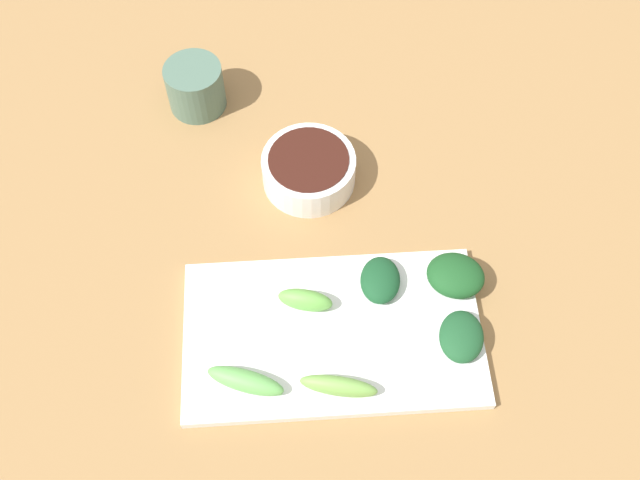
{
  "coord_description": "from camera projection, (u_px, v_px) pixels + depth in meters",
  "views": [
    {
      "loc": [
        0.4,
        -0.01,
        0.79
      ],
      "look_at": [
        -0.04,
        0.02,
        0.05
      ],
      "focal_mm": 42.13,
      "sensor_mm": 36.0,
      "label": 1
    }
  ],
  "objects": [
    {
      "name": "tabletop",
      "position": [
        304.0,
        286.0,
        0.87
      ],
      "size": [
        2.1,
        2.1,
        0.02
      ],
      "primitive_type": "cube",
      "color": "#987245",
      "rests_on": "ground"
    },
    {
      "name": "sauce_bowl",
      "position": [
        309.0,
        169.0,
        0.92
      ],
      "size": [
        0.11,
        0.11,
        0.04
      ],
      "color": "white",
      "rests_on": "tabletop"
    },
    {
      "name": "serving_plate",
      "position": [
        333.0,
        334.0,
        0.82
      ],
      "size": [
        0.19,
        0.33,
        0.01
      ],
      "primitive_type": "cube",
      "color": "white",
      "rests_on": "tabletop"
    },
    {
      "name": "broccoli_leafy_0",
      "position": [
        461.0,
        337.0,
        0.8
      ],
      "size": [
        0.07,
        0.06,
        0.02
      ],
      "primitive_type": "ellipsoid",
      "rotation": [
        0.0,
        0.0,
        -0.21
      ],
      "color": "#1C4E28",
      "rests_on": "serving_plate"
    },
    {
      "name": "broccoli_stalk_1",
      "position": [
        339.0,
        386.0,
        0.78
      ],
      "size": [
        0.04,
        0.08,
        0.02
      ],
      "primitive_type": "ellipsoid",
      "rotation": [
        0.0,
        0.0,
        -0.22
      ],
      "color": "#72A84A",
      "rests_on": "serving_plate"
    },
    {
      "name": "broccoli_stalk_2",
      "position": [
        310.0,
        300.0,
        0.82
      ],
      "size": [
        0.04,
        0.06,
        0.03
      ],
      "primitive_type": "ellipsoid",
      "rotation": [
        0.0,
        0.0,
        -0.25
      ],
      "color": "#64AC47",
      "rests_on": "serving_plate"
    },
    {
      "name": "broccoli_leafy_3",
      "position": [
        380.0,
        280.0,
        0.84
      ],
      "size": [
        0.07,
        0.05,
        0.02
      ],
      "primitive_type": "ellipsoid",
      "rotation": [
        0.0,
        0.0,
        -0.15
      ],
      "color": "#174826",
      "rests_on": "serving_plate"
    },
    {
      "name": "broccoli_stalk_4",
      "position": [
        246.0,
        381.0,
        0.78
      ],
      "size": [
        0.05,
        0.09,
        0.02
      ],
      "primitive_type": "ellipsoid",
      "rotation": [
        0.0,
        0.0,
        -0.35
      ],
      "color": "#61AA53",
      "rests_on": "serving_plate"
    },
    {
      "name": "broccoli_leafy_5",
      "position": [
        456.0,
        275.0,
        0.84
      ],
      "size": [
        0.07,
        0.08,
        0.03
      ],
      "primitive_type": "ellipsoid",
      "rotation": [
        0.0,
        0.0,
        -0.32
      ],
      "color": "#1B4D21",
      "rests_on": "serving_plate"
    },
    {
      "name": "tea_cup",
      "position": [
        195.0,
        87.0,
        0.97
      ],
      "size": [
        0.07,
        0.07,
        0.06
      ],
      "primitive_type": "cylinder",
      "color": "#4E6E5C",
      "rests_on": "tabletop"
    }
  ]
}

